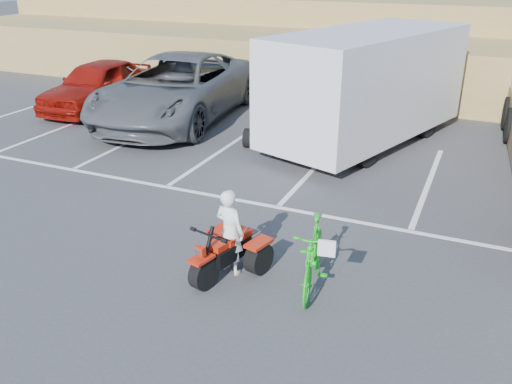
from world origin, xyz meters
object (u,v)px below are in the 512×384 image
at_px(quad_atv_blue, 269,143).
at_px(quad_atv_green, 311,124).
at_px(green_dirt_bike, 313,255).
at_px(rider, 230,232).
at_px(red_car, 98,85).
at_px(cargo_trailer, 367,84).
at_px(red_trike_atv, 225,275).
at_px(grey_pickup, 176,88).

bearing_deg(quad_atv_blue, quad_atv_green, 70.26).
distance_m(green_dirt_bike, quad_atv_green, 9.07).
relative_size(rider, red_car, 0.31).
distance_m(rider, cargo_trailer, 7.66).
height_order(rider, green_dirt_bike, rider).
xyz_separation_m(rider, cargo_trailer, (0.40, 7.60, 0.91)).
bearing_deg(cargo_trailer, red_car, -161.86).
height_order(red_car, cargo_trailer, cargo_trailer).
xyz_separation_m(red_trike_atv, rider, (0.04, 0.15, 0.73)).
relative_size(red_trike_atv, rider, 0.97).
xyz_separation_m(red_car, cargo_trailer, (9.10, -0.05, 0.83)).
xyz_separation_m(red_trike_atv, grey_pickup, (-5.53, 7.68, 1.00)).
distance_m(quad_atv_blue, quad_atv_green, 2.31).
distance_m(cargo_trailer, quad_atv_green, 2.73).
relative_size(red_trike_atv, quad_atv_blue, 0.94).
xyz_separation_m(green_dirt_bike, cargo_trailer, (-0.97, 7.47, 1.09)).
relative_size(green_dirt_bike, red_car, 0.38).
relative_size(grey_pickup, quad_atv_blue, 4.75).
xyz_separation_m(rider, grey_pickup, (-5.57, 7.54, 0.27)).
bearing_deg(green_dirt_bike, cargo_trailer, 87.53).
relative_size(red_trike_atv, quad_atv_green, 0.87).
relative_size(grey_pickup, cargo_trailer, 1.03).
distance_m(green_dirt_bike, grey_pickup, 10.16).
bearing_deg(quad_atv_blue, rider, -80.98).
bearing_deg(red_trike_atv, rider, 90.00).
relative_size(rider, quad_atv_blue, 0.96).
relative_size(red_trike_atv, red_car, 0.30).
bearing_deg(red_trike_atv, quad_atv_green, 113.06).
bearing_deg(green_dirt_bike, red_car, 133.38).
bearing_deg(grey_pickup, rider, -59.71).
bearing_deg(red_car, rider, -43.38).
height_order(red_trike_atv, grey_pickup, grey_pickup).
height_order(green_dirt_bike, cargo_trailer, cargo_trailer).
relative_size(green_dirt_bike, quad_atv_blue, 1.22).
distance_m(red_car, quad_atv_green, 7.35).
height_order(rider, grey_pickup, grey_pickup).
bearing_deg(red_trike_atv, quad_atv_blue, 120.01).
distance_m(red_trike_atv, quad_atv_blue, 6.89).
bearing_deg(red_trike_atv, red_car, 151.86).
height_order(rider, red_car, red_car).
relative_size(cargo_trailer, quad_atv_green, 4.32).
height_order(green_dirt_bike, grey_pickup, grey_pickup).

